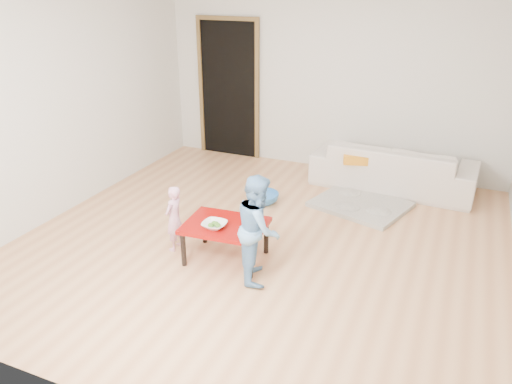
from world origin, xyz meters
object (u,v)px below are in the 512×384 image
Objects in this scene: sofa at (393,166)px; basin at (262,198)px; red_table at (226,241)px; child_pink at (174,218)px; bowl at (214,225)px; child_blue at (259,228)px.

basin is (-1.41, -1.15, -0.24)m from sofa.
child_pink reaches higher than red_table.
red_table reaches higher than basin.
basin is at bearing 94.72° from bowl.
child_pink is at bearing -105.48° from basin.
sofa is at bearing 147.01° from child_pink.
child_blue is (0.43, -0.17, 0.32)m from red_table.
child_blue is at bearing 83.70° from child_pink.
red_table is 0.77× the size of child_blue.
child_pink reaches higher than basin.
child_pink is (-0.52, 0.09, -0.07)m from bowl.
sofa is at bearing 64.24° from bowl.
child_pink is at bearing 58.18° from sofa.
child_pink is (-0.58, -0.02, 0.15)m from red_table.
child_blue reaches higher than basin.
sofa is 3.15m from child_pink.
child_pink reaches higher than bowl.
child_pink is at bearing 169.74° from bowl.
sofa is 2.85m from child_blue.
child_blue is at bearing -6.37° from bowl.
bowl is 0.23× the size of child_blue.
basin is at bearing 166.60° from child_pink.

